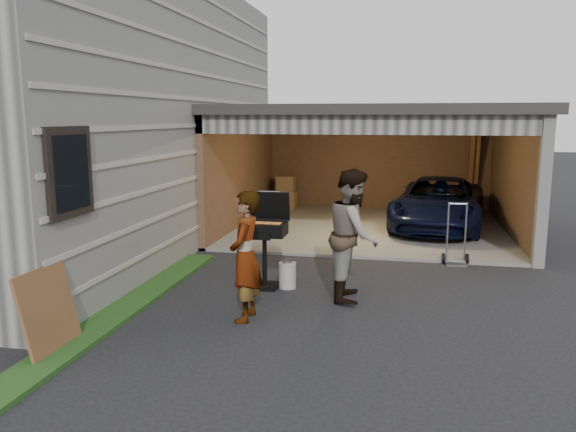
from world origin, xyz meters
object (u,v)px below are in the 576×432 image
object	(u,v)px
propane_tank	(287,275)
plywood_panel	(48,311)
bbq_grill	(265,232)
man	(353,235)
woman	(245,256)
minivan	(439,205)
hand_truck	(456,253)

from	to	relation	value
propane_tank	plywood_panel	distance (m)	3.67
propane_tank	bbq_grill	bearing A→B (deg)	-177.17
man	propane_tank	bearing A→B (deg)	72.38
woman	bbq_grill	world-z (taller)	woman
minivan	man	distance (m)	5.78
minivan	propane_tank	world-z (taller)	minivan
woman	man	world-z (taller)	man
minivan	man	size ratio (longest dim) A/B	2.21
man	bbq_grill	bearing A→B (deg)	76.90
minivan	man	world-z (taller)	man
woman	plywood_panel	size ratio (longest dim) A/B	1.73
plywood_panel	hand_truck	size ratio (longest dim) A/B	0.88
minivan	woman	world-z (taller)	woman
propane_tank	minivan	bearing A→B (deg)	63.90
bbq_grill	hand_truck	distance (m)	3.75
bbq_grill	propane_tank	bearing A→B (deg)	2.83
woman	propane_tank	size ratio (longest dim) A/B	4.23
bbq_grill	plywood_panel	world-z (taller)	bbq_grill
bbq_grill	plywood_panel	size ratio (longest dim) A/B	1.49
propane_tank	woman	bearing A→B (deg)	-99.71
propane_tank	hand_truck	world-z (taller)	hand_truck
woman	hand_truck	xyz separation A→B (m)	(2.98, 3.50, -0.64)
bbq_grill	propane_tank	world-z (taller)	bbq_grill
man	propane_tank	world-z (taller)	man
woman	bbq_grill	size ratio (longest dim) A/B	1.16
man	plywood_panel	size ratio (longest dim) A/B	1.93
hand_truck	propane_tank	bearing A→B (deg)	-148.35
minivan	man	bearing A→B (deg)	-97.55
man	bbq_grill	distance (m)	1.43
woman	plywood_panel	xyz separation A→B (m)	(-1.90, -1.47, -0.37)
minivan	plywood_panel	bearing A→B (deg)	-112.05
woman	plywood_panel	distance (m)	2.43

